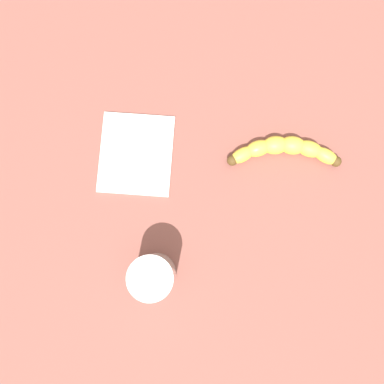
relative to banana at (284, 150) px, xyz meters
The scene contains 4 objects.
wooden_tabletop 17.00cm from the banana, 169.48° to the left, with size 120.00×120.00×3.00cm, color brown.
banana is the anchor object (origin of this frame).
smoothie_glass 30.99cm from the banana, 139.71° to the left, with size 7.06×7.06×9.79cm.
folded_napkin 25.99cm from the banana, 97.06° to the left, with size 14.52×12.72×0.60cm, color white.
Camera 1 is at (-0.92, 11.27, 71.93)cm, focal length 36.94 mm.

